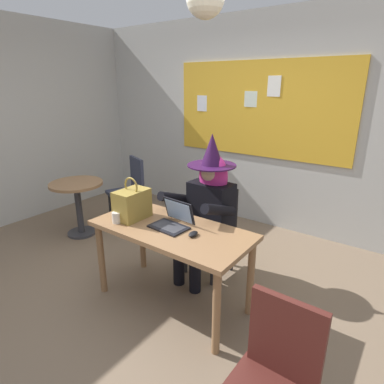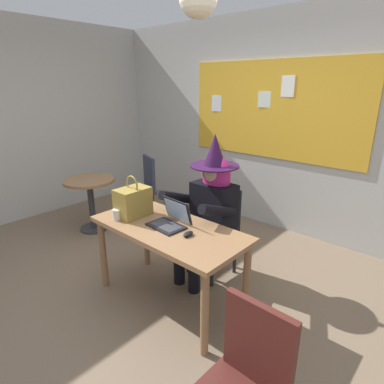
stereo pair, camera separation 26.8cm
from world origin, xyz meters
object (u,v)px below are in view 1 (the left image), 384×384
at_px(desk_main, 171,238).
at_px(handbag, 132,204).
at_px(person_costumed, 207,202).
at_px(chair_at_desk, 214,225).
at_px(computer_mouse, 193,234).
at_px(side_table_round, 78,197).
at_px(coffee_mug, 117,217).
at_px(laptop, 173,221).
at_px(chair_spare_by_window, 130,187).
at_px(chair_extra_corner, 274,379).

height_order(desk_main, handbag, handbag).
bearing_deg(person_costumed, chair_at_desk, 178.42).
height_order(computer_mouse, side_table_round, computer_mouse).
bearing_deg(coffee_mug, laptop, 27.81).
xyz_separation_m(desk_main, chair_spare_by_window, (-1.58, 1.02, -0.11)).
bearing_deg(side_table_round, chair_at_desk, 10.03).
bearing_deg(chair_spare_by_window, chair_at_desk, 99.60).
distance_m(coffee_mug, chair_extra_corner, 1.73).
xyz_separation_m(desk_main, chair_extra_corner, (1.20, -0.67, -0.13)).
bearing_deg(person_costumed, computer_mouse, 25.93).
relative_size(coffee_mug, chair_extra_corner, 0.11).
relative_size(handbag, side_table_round, 0.54).
distance_m(desk_main, coffee_mug, 0.51).
relative_size(person_costumed, chair_spare_by_window, 1.56).
xyz_separation_m(person_costumed, computer_mouse, (0.25, -0.58, -0.04)).
bearing_deg(chair_extra_corner, laptop, -119.36).
xyz_separation_m(desk_main, coffee_mug, (-0.44, -0.19, 0.15)).
bearing_deg(chair_spare_by_window, handbag, 69.39).
relative_size(chair_at_desk, side_table_round, 1.27).
relative_size(chair_spare_by_window, chair_extra_corner, 1.02).
distance_m(desk_main, handbag, 0.47).
bearing_deg(coffee_mug, chair_extra_corner, -16.13).
xyz_separation_m(computer_mouse, side_table_round, (-2.08, 0.38, -0.24)).
bearing_deg(side_table_round, chair_spare_by_window, 68.54).
bearing_deg(person_costumed, desk_main, 3.67).
distance_m(person_costumed, chair_spare_by_window, 1.65).
xyz_separation_m(laptop, chair_spare_by_window, (-1.57, 0.98, -0.26)).
xyz_separation_m(handbag, chair_extra_corner, (1.61, -0.63, -0.36)).
xyz_separation_m(coffee_mug, chair_spare_by_window, (-1.14, 1.21, -0.26)).
xyz_separation_m(person_costumed, laptop, (0.00, -0.53, -0.01)).
xyz_separation_m(chair_at_desk, chair_extra_corner, (1.20, -1.36, 0.01)).
relative_size(person_costumed, computer_mouse, 13.82).
height_order(computer_mouse, handbag, handbag).
bearing_deg(person_costumed, coffee_mug, -27.18).
xyz_separation_m(person_costumed, chair_spare_by_window, (-1.57, 0.45, -0.27)).
distance_m(computer_mouse, side_table_round, 2.12).
xyz_separation_m(computer_mouse, chair_extra_corner, (0.96, -0.66, -0.24)).
distance_m(coffee_mug, side_table_round, 1.52).
bearing_deg(handbag, chair_extra_corner, -21.31).
bearing_deg(laptop, computer_mouse, -7.59).
distance_m(person_costumed, handbag, 0.73).
height_order(chair_at_desk, laptop, laptop).
distance_m(chair_at_desk, chair_extra_corner, 1.81).
height_order(desk_main, laptop, laptop).
distance_m(chair_at_desk, chair_spare_by_window, 1.61).
xyz_separation_m(desk_main, person_costumed, (-0.01, 0.56, 0.16)).
relative_size(side_table_round, chair_spare_by_window, 0.76).
bearing_deg(chair_extra_corner, computer_mouse, -123.41).
bearing_deg(chair_at_desk, coffee_mug, -22.37).
height_order(coffee_mug, chair_spare_by_window, chair_spare_by_window).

